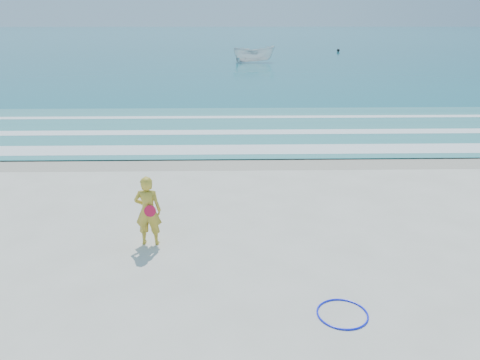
{
  "coord_description": "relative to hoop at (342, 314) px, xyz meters",
  "views": [
    {
      "loc": [
        -0.15,
        -7.62,
        5.14
      ],
      "look_at": [
        0.11,
        4.0,
        1.0
      ],
      "focal_mm": 35.0,
      "sensor_mm": 36.0,
      "label": 1
    }
  ],
  "objects": [
    {
      "name": "ground",
      "position": [
        -1.87,
        0.51,
        -0.02
      ],
      "size": [
        400.0,
        400.0,
        0.0
      ],
      "primitive_type": "plane",
      "color": "silver",
      "rests_on": "ground"
    },
    {
      "name": "buoy",
      "position": [
        13.52,
        61.52,
        0.23
      ],
      "size": [
        0.42,
        0.42,
        0.42
      ],
      "primitive_type": "sphere",
      "color": "black",
      "rests_on": "ocean"
    },
    {
      "name": "hoop",
      "position": [
        0.0,
        0.0,
        0.0
      ],
      "size": [
        0.99,
        0.99,
        0.03
      ],
      "primitive_type": "torus",
      "rotation": [
        0.0,
        0.0,
        -0.07
      ],
      "color": "#0D1BFA",
      "rests_on": "ground"
    },
    {
      "name": "foam_near",
      "position": [
        -1.87,
        10.81,
        0.04
      ],
      "size": [
        400.0,
        1.4,
        0.01
      ],
      "primitive_type": "cube",
      "color": "white",
      "rests_on": "shallow"
    },
    {
      "name": "ocean",
      "position": [
        -1.87,
        105.51,
        0.0
      ],
      "size": [
        400.0,
        190.0,
        0.04
      ],
      "primitive_type": "cube",
      "color": "#19727F",
      "rests_on": "ground"
    },
    {
      "name": "wet_sand",
      "position": [
        -1.87,
        9.51,
        -0.01
      ],
      "size": [
        400.0,
        2.4,
        0.0
      ],
      "primitive_type": "cube",
      "color": "#B2A893",
      "rests_on": "ground"
    },
    {
      "name": "foam_mid",
      "position": [
        -1.87,
        13.71,
        0.04
      ],
      "size": [
        400.0,
        0.9,
        0.01
      ],
      "primitive_type": "cube",
      "color": "white",
      "rests_on": "shallow"
    },
    {
      "name": "shallow",
      "position": [
        -1.87,
        14.51,
        0.03
      ],
      "size": [
        400.0,
        10.0,
        0.01
      ],
      "primitive_type": "cube",
      "color": "#59B7AD",
      "rests_on": "ocean"
    },
    {
      "name": "boat",
      "position": [
        0.72,
        46.39,
        0.91
      ],
      "size": [
        4.7,
        2.02,
        1.77
      ],
      "primitive_type": "imported",
      "rotation": [
        0.0,
        0.0,
        1.64
      ],
      "color": "silver",
      "rests_on": "ocean"
    },
    {
      "name": "woman",
      "position": [
        -3.92,
        2.87,
        0.83
      ],
      "size": [
        0.63,
        0.43,
        1.68
      ],
      "color": "gold",
      "rests_on": "ground"
    },
    {
      "name": "foam_far",
      "position": [
        -1.87,
        17.01,
        0.04
      ],
      "size": [
        400.0,
        0.6,
        0.01
      ],
      "primitive_type": "cube",
      "color": "white",
      "rests_on": "shallow"
    }
  ]
}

